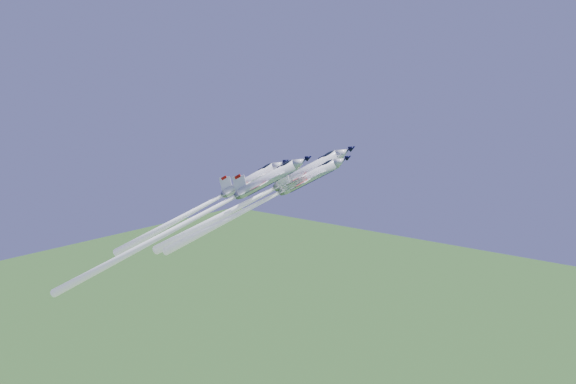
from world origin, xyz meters
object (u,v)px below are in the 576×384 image
Objects in this scene: jet_lead at (255,205)px; jet_slot at (200,208)px; jet_left at (252,200)px; jet_right at (173,230)px.

jet_lead is 12.52m from jet_slot.
jet_lead is at bearing 35.76° from jet_left.
jet_lead is 0.98× the size of jet_slot.
jet_right reaches higher than jet_slot.
jet_left is at bearing 121.63° from jet_right.
jet_right is at bearing -58.37° from jet_left.
jet_right reaches higher than jet_left.
jet_left is 16.62m from jet_right.
jet_lead is 0.90× the size of jet_left.
jet_lead is 17.20m from jet_right.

